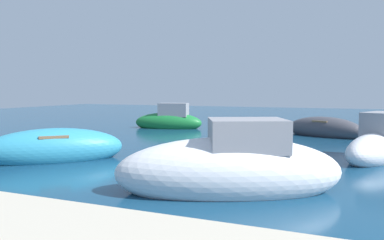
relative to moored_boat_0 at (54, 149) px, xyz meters
The scene contains 5 objects.
moored_boat_0 is the anchor object (origin of this frame).
moored_boat_2 10.12m from the moored_boat_0, 23.00° to the left, with size 2.69×3.92×1.74m.
moored_boat_4 10.22m from the moored_boat_0, 95.48° to the left, with size 4.01×1.98×1.68m.
moored_boat_5 12.15m from the moored_boat_0, 52.71° to the left, with size 3.85×2.64×1.18m.
moored_boat_7 6.27m from the moored_boat_0, 13.18° to the right, with size 5.13×3.58×1.92m.
Camera 1 is at (-3.46, -6.56, 2.20)m, focal length 35.70 mm.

